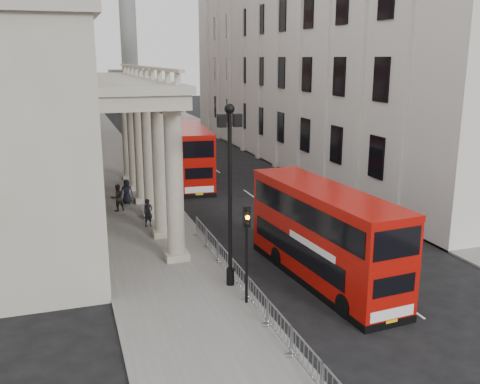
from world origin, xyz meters
The scene contains 19 objects.
ground centered at (0.00, 0.00, 0.00)m, with size 260.00×260.00×0.00m, color black.
sidewalk_west centered at (-3.00, 30.00, 0.06)m, with size 6.00×140.00×0.12m, color slate.
sidewalk_east centered at (13.50, 30.00, 0.06)m, with size 3.00×140.00×0.12m, color slate.
kerb centered at (-0.05, 30.00, 0.07)m, with size 0.20×140.00×0.14m, color slate.
portico_building centered at (-10.50, 18.00, 6.00)m, with size 9.00×28.00×12.00m, color #9D9783.
brick_building centered at (-10.50, 48.00, 11.00)m, with size 9.00×32.00×22.00m, color maroon.
west_building_far centered at (-10.50, 80.00, 10.00)m, with size 9.00×30.00×20.00m, color #9D9783.
east_building centered at (16.00, 32.00, 12.50)m, with size 8.00×55.00×25.00m, color beige.
monument_column centered at (6.00, 92.00, 15.98)m, with size 8.00×8.00×54.20m.
lamp_post_south centered at (-0.60, 4.00, 4.91)m, with size 1.05×0.44×8.32m.
lamp_post_mid centered at (-0.60, 20.00, 4.91)m, with size 1.05×0.44×8.32m.
lamp_post_north centered at (-0.60, 36.00, 4.91)m, with size 1.05×0.44×8.32m.
traffic_light centered at (-0.50, 1.98, 3.11)m, with size 0.28×0.33×4.30m.
crowd_barriers centered at (-0.35, 2.23, 0.67)m, with size 0.50×18.75×1.10m.
bus_near centered at (3.81, 3.42, 2.35)m, with size 3.36×10.58×4.49m.
bus_far centered at (2.47, 25.57, 2.49)m, with size 3.68×11.25×4.77m.
pedestrian_a centered at (-2.82, 14.04, 1.00)m, with size 0.64×0.42×1.75m, color black.
pedestrian_b centered at (-4.28, 18.18, 1.05)m, with size 0.90×0.70×1.86m, color black.
pedestrian_c centered at (-3.45, 19.95, 1.00)m, with size 0.86×0.56×1.77m, color black.
Camera 1 is at (-7.38, -17.97, 10.34)m, focal length 40.00 mm.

